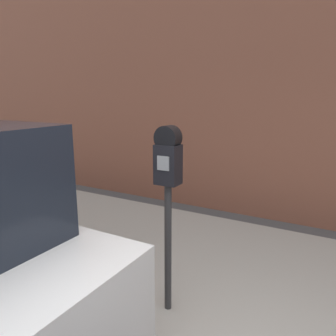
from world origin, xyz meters
The scene contains 2 objects.
sidewalk centered at (0.00, 2.20, 0.07)m, with size 24.00×2.80×0.15m.
parking_meter centered at (-0.59, 1.29, 1.34)m, with size 0.20×0.16×1.62m.
Camera 1 is at (0.68, -0.95, 2.00)m, focal length 35.00 mm.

